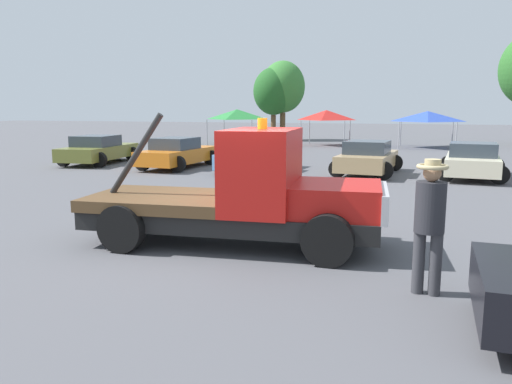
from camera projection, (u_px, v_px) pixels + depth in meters
The scene contains 14 objects.
ground_plane at pixel (231, 244), 9.63m from camera, with size 160.00×160.00×0.00m, color #545459.
tow_truck at pixel (249, 197), 9.40m from camera, with size 5.79×2.49×2.51m.
person_near_truck at pixel (430, 216), 6.88m from camera, with size 0.42×0.42×1.91m.
parked_car_olive at pixel (98, 150), 23.72m from camera, with size 2.77×4.82×1.34m.
parked_car_orange at pixel (177, 153), 21.97m from camera, with size 2.53×4.56×1.34m.
parked_car_skyblue at pixel (256, 156), 20.73m from camera, with size 2.66×4.72×1.34m.
parked_car_tan at pixel (368, 158), 19.80m from camera, with size 2.65×4.44×1.34m.
parked_car_cream at pixel (472, 161), 18.73m from camera, with size 2.66×4.36×1.34m.
canopy_tent_green at pixel (237, 114), 36.16m from camera, with size 3.41×3.41×2.54m.
canopy_tent_red at pixel (326, 115), 35.11m from camera, with size 3.06×3.06×2.48m.
canopy_tent_blue at pixel (428, 116), 32.94m from camera, with size 3.51×3.51×2.42m.
tree_left at pixel (274, 92), 40.59m from camera, with size 3.30×3.30×5.90m.
tree_right at pixel (283, 87), 40.82m from camera, with size 3.60×3.60×6.44m.
traffic_cone at pixel (297, 192), 14.09m from camera, with size 0.40×0.40×0.55m.
Camera 1 is at (3.28, -8.75, 2.59)m, focal length 35.00 mm.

